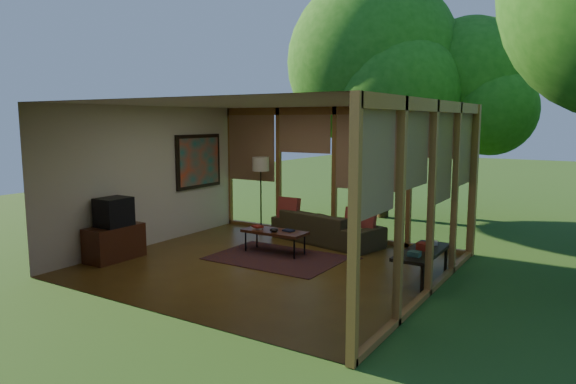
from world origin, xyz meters
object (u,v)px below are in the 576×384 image
Objects in this scene: sofa at (322,227)px; side_console at (419,253)px; floor_lamp at (261,168)px; coffee_table at (275,232)px; media_cabinet at (115,243)px; television at (114,212)px.

side_console is at bearing 163.27° from sofa.
coffee_table is at bearing -46.73° from floor_lamp.
side_console is (4.87, 1.75, 0.11)m from media_cabinet.
television reaches higher than sofa.
floor_lamp reaches higher than sofa.
television is (-2.43, -3.10, 0.54)m from sofa.
media_cabinet is 0.55m from television.
sofa reaches higher than media_cabinet.
sofa is at bearing 51.67° from media_cabinet.
sofa is 1.29m from coffee_table.
media_cabinet is 0.83× the size of coffee_table.
floor_lamp is (0.92, 3.12, 0.56)m from television.
sofa is 2.77m from side_console.
floor_lamp is at bearing 73.53° from television.
television is (0.02, 0.00, 0.55)m from media_cabinet.
floor_lamp is 2.03m from coffee_table.
media_cabinet is 1.82× the size of television.
media_cabinet is 0.71× the size of side_console.
floor_lamp is (0.94, 3.12, 1.11)m from media_cabinet.
floor_lamp is at bearing 160.70° from side_console.
side_console is at bearing -19.30° from floor_lamp.
floor_lamp reaches higher than media_cabinet.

